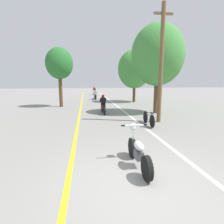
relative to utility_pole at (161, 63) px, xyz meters
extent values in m
plane|color=gray|center=(-3.10, -5.98, -3.42)|extent=(120.00, 120.00, 0.00)
cube|color=yellow|center=(-4.80, 6.73, -3.42)|extent=(0.14, 48.00, 0.01)
cube|color=white|center=(-1.27, 6.73, -3.42)|extent=(0.14, 48.00, 0.01)
cylinder|color=brown|center=(0.00, 0.00, -0.09)|extent=(0.24, 0.24, 6.66)
cube|color=brown|center=(0.00, 0.00, 2.64)|extent=(1.10, 0.10, 0.12)
cylinder|color=#513A23|center=(0.99, 2.90, -1.88)|extent=(0.32, 0.32, 3.08)
ellipsoid|color=#42893D|center=(0.99, 2.90, 0.89)|extent=(3.89, 3.51, 4.48)
cylinder|color=#513A23|center=(1.32, 10.16, -2.12)|extent=(0.32, 0.32, 2.59)
ellipsoid|color=#42893D|center=(1.32, 10.16, 0.38)|extent=(3.83, 3.45, 4.41)
cylinder|color=#513A23|center=(-6.64, 7.44, -1.79)|extent=(0.32, 0.32, 3.26)
ellipsoid|color=#286B2D|center=(-6.64, 7.44, 0.63)|extent=(2.51, 2.26, 2.88)
cylinder|color=black|center=(-2.88, -4.58, -3.11)|extent=(0.12, 0.62, 0.62)
cylinder|color=black|center=(-2.88, -5.95, -3.11)|extent=(0.12, 0.62, 0.62)
ellipsoid|color=silver|center=(-2.88, -5.27, -2.79)|extent=(0.24, 0.56, 0.22)
cube|color=#4C4C51|center=(-2.88, -5.27, -3.06)|extent=(0.20, 0.36, 0.24)
cylinder|color=silver|center=(-2.88, -4.67, -2.71)|extent=(0.06, 0.23, 0.80)
cylinder|color=silver|center=(-2.88, -4.76, -2.32)|extent=(0.70, 0.04, 0.04)
cylinder|color=black|center=(-3.23, -4.76, -2.32)|extent=(0.11, 0.05, 0.05)
cylinder|color=black|center=(-2.53, -4.76, -2.32)|extent=(0.11, 0.05, 0.05)
sphere|color=silver|center=(-2.88, -4.67, -2.40)|extent=(0.23, 0.23, 0.23)
cylinder|color=black|center=(-3.00, 4.18, -3.10)|extent=(0.12, 0.64, 0.64)
cylinder|color=black|center=(-3.00, 2.66, -3.10)|extent=(0.12, 0.64, 0.64)
cube|color=maroon|center=(-3.00, 3.42, -2.92)|extent=(0.20, 0.97, 0.28)
cylinder|color=silver|center=(-3.00, 4.08, -2.43)|extent=(0.50, 0.03, 0.03)
cylinder|color=#38383D|center=(-3.13, 3.37, -3.10)|extent=(0.11, 0.11, 0.64)
cylinder|color=#38383D|center=(-2.87, 3.37, -3.10)|extent=(0.11, 0.11, 0.64)
cube|color=black|center=(-3.00, 3.40, -2.50)|extent=(0.34, 0.28, 0.58)
cylinder|color=black|center=(-3.20, 3.56, -2.44)|extent=(0.08, 0.46, 0.35)
cylinder|color=black|center=(-2.80, 3.56, -2.44)|extent=(0.08, 0.46, 0.35)
sphere|color=#B21919|center=(-3.00, 3.44, -2.11)|extent=(0.23, 0.23, 0.23)
cylinder|color=black|center=(-3.01, 14.74, -3.11)|extent=(0.12, 0.62, 0.62)
cylinder|color=black|center=(-3.01, 13.22, -3.11)|extent=(0.12, 0.62, 0.62)
cube|color=black|center=(-3.01, 13.98, -2.93)|extent=(0.20, 0.97, 0.28)
cylinder|color=silver|center=(-3.01, 14.64, -2.45)|extent=(0.50, 0.03, 0.03)
cylinder|color=slate|center=(-3.14, 13.93, -3.10)|extent=(0.11, 0.11, 0.63)
cylinder|color=slate|center=(-2.88, 13.93, -3.10)|extent=(0.11, 0.11, 0.63)
cube|color=silver|center=(-3.01, 13.96, -2.49)|extent=(0.34, 0.28, 0.61)
cylinder|color=silver|center=(-3.21, 14.12, -2.43)|extent=(0.08, 0.48, 0.37)
cylinder|color=silver|center=(-2.81, 14.12, -2.43)|extent=(0.08, 0.48, 0.37)
sphere|color=black|center=(-3.01, 14.00, -2.10)|extent=(0.20, 0.20, 0.20)
cylinder|color=black|center=(-2.65, 24.39, -3.09)|extent=(0.12, 0.66, 0.66)
cylinder|color=black|center=(-2.65, 22.85, -3.09)|extent=(0.12, 0.66, 0.66)
cube|color=silver|center=(-2.65, 23.62, -2.91)|extent=(0.20, 0.99, 0.28)
cylinder|color=silver|center=(-2.65, 24.29, -2.41)|extent=(0.50, 0.03, 0.03)
cylinder|color=#38383D|center=(-2.78, 23.57, -3.10)|extent=(0.11, 0.11, 0.65)
cylinder|color=#38383D|center=(-2.52, 23.57, -3.10)|extent=(0.11, 0.11, 0.65)
cube|color=red|center=(-2.65, 23.60, -2.52)|extent=(0.34, 0.27, 0.53)
cylinder|color=red|center=(-2.85, 23.76, -2.47)|extent=(0.08, 0.42, 0.33)
cylinder|color=red|center=(-2.45, 23.76, -2.47)|extent=(0.08, 0.42, 0.33)
sphere|color=#2D333D|center=(-2.65, 23.64, -2.15)|extent=(0.22, 0.22, 0.22)
cylinder|color=black|center=(-0.89, -0.17, -3.07)|extent=(0.04, 0.69, 0.69)
cylinder|color=black|center=(-0.89, -1.22, -3.07)|extent=(0.04, 0.69, 0.69)
cylinder|color=#2D8C38|center=(-0.89, -0.69, -2.83)|extent=(0.04, 0.84, 0.04)
cylinder|color=#2D8C38|center=(-0.89, -1.14, -2.86)|extent=(0.03, 0.03, 0.42)
cube|color=black|center=(-0.89, -1.14, -2.66)|extent=(0.10, 0.20, 0.05)
cylinder|color=#2D8C38|center=(-0.89, -0.22, -2.85)|extent=(0.03, 0.03, 0.45)
cylinder|color=silver|center=(-0.89, -0.22, -2.62)|extent=(0.44, 0.03, 0.03)
camera|label=1|loc=(-4.32, -9.75, -1.01)|focal=28.00mm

